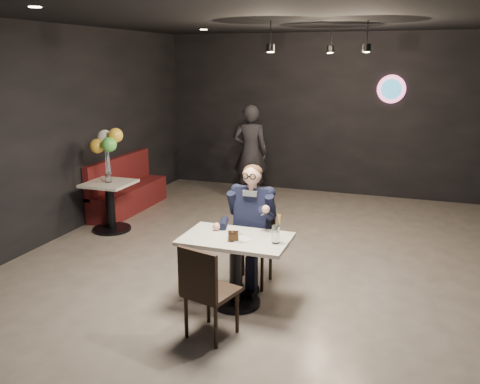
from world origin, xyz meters
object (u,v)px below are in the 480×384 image
at_px(seated_man, 252,224).
at_px(side_table, 110,204).
at_px(chair_near, 212,290).
at_px(booth_bench, 128,184).
at_px(chair_far, 252,246).
at_px(passerby, 250,152).
at_px(sundae_glass, 276,234).
at_px(main_table, 236,271).
at_px(balloon_vase, 109,177).

relative_size(seated_man, side_table, 1.75).
distance_m(chair_near, booth_bench, 4.39).
relative_size(chair_far, passerby, 0.53).
bearing_deg(seated_man, chair_far, 0.00).
relative_size(booth_bench, side_table, 2.24).
bearing_deg(sundae_glass, booth_bench, 141.36).
bearing_deg(sundae_glass, passerby, 111.65).
bearing_deg(main_table, balloon_vase, 147.87).
relative_size(chair_far, balloon_vase, 6.30).
xyz_separation_m(balloon_vase, passerby, (1.41, 2.42, 0.05)).
distance_m(chair_far, balloon_vase, 2.84).
bearing_deg(side_table, balloon_vase, 0.00).
bearing_deg(seated_man, booth_bench, 144.31).
height_order(chair_far, sundae_glass, sundae_glass).
bearing_deg(balloon_vase, chair_far, -22.60).
bearing_deg(balloon_vase, passerby, 59.77).
height_order(seated_man, side_table, seated_man).
xyz_separation_m(chair_near, balloon_vase, (-2.60, 2.29, 0.36)).
height_order(main_table, balloon_vase, balloon_vase).
xyz_separation_m(seated_man, booth_bench, (-2.90, 2.08, -0.26)).
relative_size(main_table, side_table, 1.34).
height_order(main_table, chair_near, chair_near).
xyz_separation_m(chair_near, seated_man, (0.00, 1.21, 0.26)).
xyz_separation_m(sundae_glass, passerby, (-1.62, 4.08, 0.03)).
bearing_deg(booth_bench, chair_near, -48.62).
xyz_separation_m(chair_far, booth_bench, (-2.90, 2.08, 0.00)).
height_order(booth_bench, balloon_vase, booth_bench).
distance_m(balloon_vase, passerby, 2.80).
relative_size(sundae_glass, side_table, 0.22).
height_order(main_table, side_table, side_table).
distance_m(side_table, balloon_vase, 0.41).
bearing_deg(chair_far, sundae_glass, -53.39).
distance_m(main_table, balloon_vase, 3.10).
distance_m(booth_bench, side_table, 1.05).
bearing_deg(seated_man, chair_near, -90.00).
bearing_deg(chair_far, side_table, 157.40).
distance_m(booth_bench, balloon_vase, 1.11).
xyz_separation_m(chair_far, balloon_vase, (-2.60, 1.08, 0.36)).
bearing_deg(side_table, main_table, -32.13).
distance_m(chair_far, sundae_glass, 0.82).
bearing_deg(main_table, sundae_glass, -3.94).
xyz_separation_m(chair_far, passerby, (-1.19, 3.50, 0.41)).
relative_size(side_table, passerby, 0.47).
bearing_deg(side_table, chair_far, -22.60).
relative_size(seated_man, booth_bench, 0.78).
distance_m(chair_far, seated_man, 0.26).
bearing_deg(sundae_glass, seated_man, 126.61).
xyz_separation_m(main_table, chair_far, (0.00, 0.55, 0.09)).
xyz_separation_m(sundae_glass, booth_bench, (-3.33, 2.66, -0.38)).
xyz_separation_m(seated_man, sundae_glass, (0.43, -0.58, 0.12)).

